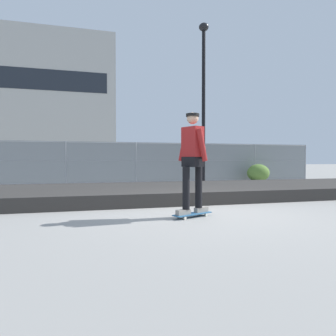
{
  "coord_description": "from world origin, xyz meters",
  "views": [
    {
      "loc": [
        -2.15,
        -5.51,
        1.04
      ],
      "look_at": [
        0.09,
        2.86,
        0.81
      ],
      "focal_mm": 32.35,
      "sensor_mm": 36.0,
      "label": 1
    }
  ],
  "objects_px": {
    "skater": "(193,156)",
    "parked_car_mid": "(149,164)",
    "skateboard": "(192,214)",
    "street_lamp": "(204,85)",
    "shrub_left": "(258,173)",
    "parked_car_near": "(18,164)"
  },
  "relations": [
    {
      "from": "street_lamp",
      "to": "shrub_left",
      "type": "bearing_deg",
      "value": 0.06
    },
    {
      "from": "skater",
      "to": "street_lamp",
      "type": "xyz_separation_m",
      "value": [
        3.27,
        7.71,
        3.33
      ]
    },
    {
      "from": "skateboard",
      "to": "skater",
      "type": "height_order",
      "value": "skater"
    },
    {
      "from": "skateboard",
      "to": "street_lamp",
      "type": "bearing_deg",
      "value": 67.0
    },
    {
      "from": "skater",
      "to": "parked_car_near",
      "type": "distance_m",
      "value": 13.4
    },
    {
      "from": "parked_car_mid",
      "to": "skateboard",
      "type": "bearing_deg",
      "value": -97.6
    },
    {
      "from": "shrub_left",
      "to": "skateboard",
      "type": "bearing_deg",
      "value": -128.31
    },
    {
      "from": "street_lamp",
      "to": "parked_car_mid",
      "type": "bearing_deg",
      "value": 111.59
    },
    {
      "from": "parked_car_near",
      "to": "parked_car_mid",
      "type": "height_order",
      "value": "same"
    },
    {
      "from": "skateboard",
      "to": "parked_car_mid",
      "type": "bearing_deg",
      "value": 82.4
    },
    {
      "from": "street_lamp",
      "to": "shrub_left",
      "type": "distance_m",
      "value": 4.92
    },
    {
      "from": "skateboard",
      "to": "skater",
      "type": "distance_m",
      "value": 1.06
    },
    {
      "from": "skater",
      "to": "shrub_left",
      "type": "height_order",
      "value": "skater"
    },
    {
      "from": "parked_car_near",
      "to": "shrub_left",
      "type": "height_order",
      "value": "parked_car_near"
    },
    {
      "from": "skater",
      "to": "parked_car_mid",
      "type": "relative_size",
      "value": 0.41
    },
    {
      "from": "parked_car_near",
      "to": "street_lamp",
      "type": "bearing_deg",
      "value": -27.91
    },
    {
      "from": "street_lamp",
      "to": "parked_car_mid",
      "type": "height_order",
      "value": "street_lamp"
    },
    {
      "from": "parked_car_near",
      "to": "shrub_left",
      "type": "distance_m",
      "value": 12.34
    },
    {
      "from": "skateboard",
      "to": "parked_car_mid",
      "type": "xyz_separation_m",
      "value": [
        1.6,
        11.95,
        0.78
      ]
    },
    {
      "from": "shrub_left",
      "to": "street_lamp",
      "type": "bearing_deg",
      "value": -179.94
    },
    {
      "from": "skateboard",
      "to": "parked_car_near",
      "type": "relative_size",
      "value": 0.18
    },
    {
      "from": "parked_car_near",
      "to": "parked_car_mid",
      "type": "distance_m",
      "value": 6.96
    }
  ]
}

